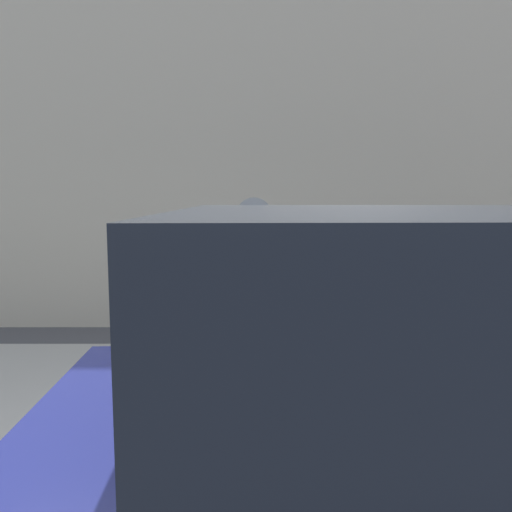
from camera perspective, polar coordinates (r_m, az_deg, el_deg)
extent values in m
cube|color=#9E9B96|center=(4.47, -4.57, -15.97)|extent=(24.00, 2.80, 0.14)
cube|color=beige|center=(7.00, -2.78, 13.66)|extent=(24.00, 0.30, 5.30)
cylinder|color=#2D2D30|center=(3.19, 0.00, -13.11)|extent=(0.05, 0.05, 1.13)
cube|color=black|center=(3.02, 0.00, 0.25)|extent=(0.18, 0.14, 0.35)
cube|color=gray|center=(2.95, -0.01, 0.60)|extent=(0.10, 0.01, 0.12)
cylinder|color=slate|center=(3.00, 0.00, 4.67)|extent=(0.21, 0.11, 0.21)
cylinder|color=black|center=(2.78, 3.26, -25.05)|extent=(0.66, 0.25, 0.65)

